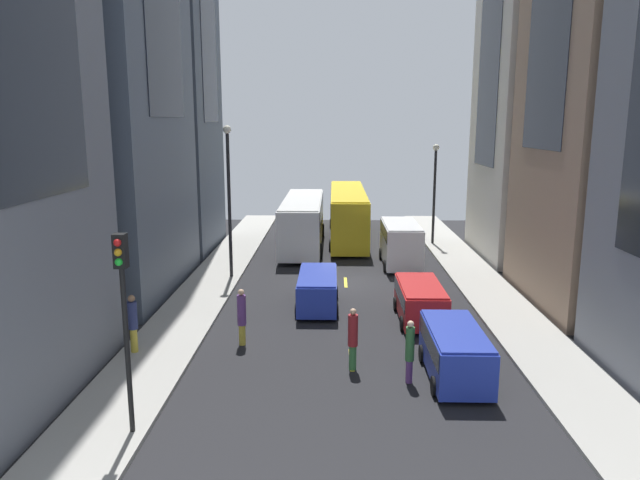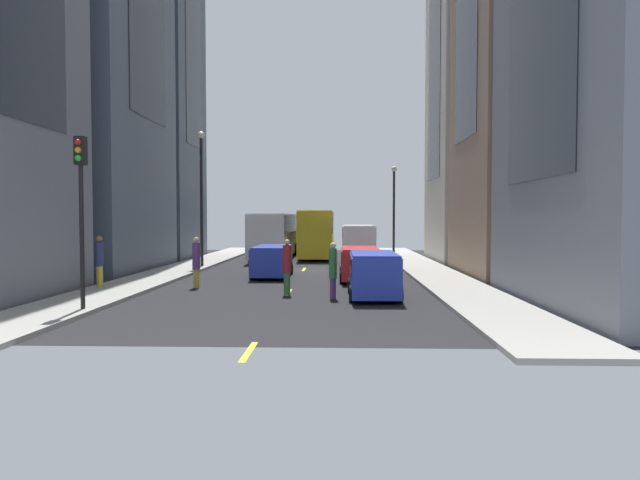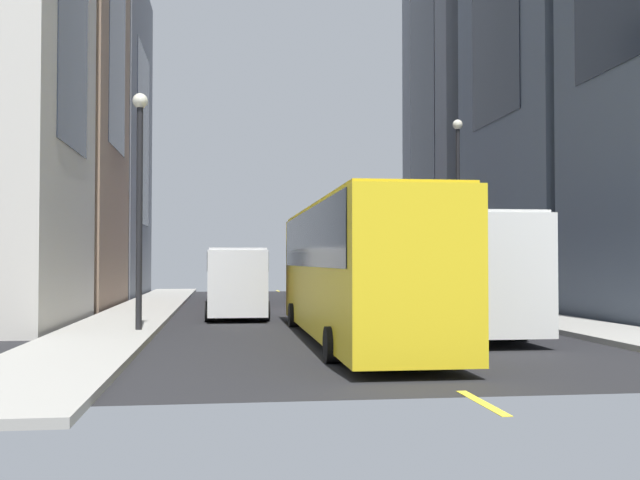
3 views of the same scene
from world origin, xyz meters
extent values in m
plane|color=black|center=(0.00, 0.00, 0.00)|extent=(41.05, 41.05, 0.00)
cube|color=#9E9B93|center=(-7.13, 0.00, 0.07)|extent=(2.79, 44.00, 0.15)
cube|color=#9E9B93|center=(7.13, 0.00, 0.07)|extent=(2.79, 44.00, 0.15)
cube|color=yellow|center=(0.00, -10.50, 0.01)|extent=(0.16, 2.00, 0.01)
cube|color=yellow|center=(0.00, 0.00, 0.01)|extent=(0.16, 2.00, 0.01)
cube|color=yellow|center=(0.00, 10.50, 0.01)|extent=(0.16, 2.00, 0.01)
cube|color=yellow|center=(0.00, 21.00, 0.01)|extent=(0.16, 2.00, 0.01)
cube|color=beige|center=(12.20, 6.78, 12.80)|extent=(6.94, 8.59, 25.60)
cube|color=#1E232D|center=(12.20, 6.78, 12.80)|extent=(7.01, 4.72, 14.08)
cube|color=silver|center=(-2.76, 9.08, 1.77)|extent=(2.55, 11.81, 3.00)
cube|color=black|center=(-2.76, 9.08, 2.62)|extent=(2.60, 10.87, 1.20)
cube|color=beige|center=(-2.76, 9.08, 3.31)|extent=(2.45, 11.34, 0.08)
cylinder|color=black|center=(-3.93, 12.75, 0.50)|extent=(0.46, 1.00, 1.00)
cylinder|color=black|center=(-1.59, 12.75, 0.50)|extent=(0.46, 1.00, 1.00)
cylinder|color=black|center=(-3.93, 5.42, 0.50)|extent=(0.46, 1.00, 1.00)
cylinder|color=black|center=(-1.59, 5.42, 0.50)|extent=(0.46, 1.00, 1.00)
cube|color=yellow|center=(0.39, 12.14, 1.86)|extent=(2.45, 13.75, 3.30)
cube|color=black|center=(0.39, 12.14, 2.72)|extent=(2.50, 12.65, 1.48)
cube|color=gold|center=(0.39, 12.14, 3.55)|extent=(2.35, 13.20, 0.08)
cylinder|color=black|center=(-0.74, 16.41, 0.38)|extent=(0.44, 0.76, 0.76)
cylinder|color=black|center=(1.52, 16.41, 0.38)|extent=(0.44, 0.76, 0.76)
cylinder|color=black|center=(-0.74, 7.88, 0.38)|extent=(0.44, 0.76, 0.76)
cylinder|color=black|center=(1.52, 7.88, 0.38)|extent=(0.44, 0.76, 0.76)
cube|color=white|center=(3.34, 3.88, 1.35)|extent=(2.05, 5.17, 2.30)
cube|color=black|center=(3.34, 3.88, 2.10)|extent=(2.09, 4.75, 0.69)
cube|color=silver|center=(3.34, 3.88, 2.54)|extent=(1.97, 4.96, 0.08)
cylinder|color=black|center=(2.40, 5.48, 0.36)|extent=(0.37, 0.72, 0.72)
cylinder|color=black|center=(4.28, 5.48, 0.36)|extent=(0.37, 0.72, 0.72)
cylinder|color=black|center=(2.40, 2.28, 0.36)|extent=(0.37, 0.72, 0.72)
cylinder|color=black|center=(4.28, 2.28, 0.36)|extent=(0.37, 0.72, 0.72)
cube|color=#2338AD|center=(-1.39, -4.34, 0.85)|extent=(1.74, 4.52, 1.36)
cube|color=black|center=(-1.39, -4.34, 1.19)|extent=(1.77, 4.16, 0.57)
cube|color=navy|center=(-1.39, -4.34, 1.57)|extent=(1.67, 4.34, 0.08)
cylinder|color=black|center=(-2.19, -2.94, 0.31)|extent=(0.31, 0.62, 0.62)
cylinder|color=black|center=(-0.59, -2.94, 0.31)|extent=(0.31, 0.62, 0.62)
cylinder|color=black|center=(-2.19, -5.74, 0.31)|extent=(0.31, 0.62, 0.62)
cylinder|color=black|center=(-0.59, -5.74, 0.31)|extent=(0.31, 0.62, 0.62)
cube|color=red|center=(3.08, -6.07, 0.85)|extent=(1.80, 4.28, 1.37)
cube|color=black|center=(3.08, -6.07, 1.20)|extent=(1.83, 3.94, 0.57)
cube|color=#A91A1A|center=(3.08, -6.07, 1.58)|extent=(1.72, 4.11, 0.08)
cylinder|color=black|center=(2.26, -4.74, 0.31)|extent=(0.32, 0.62, 0.62)
cylinder|color=black|center=(3.91, -4.74, 0.31)|extent=(0.32, 0.62, 0.62)
cylinder|color=black|center=(2.26, -7.39, 0.31)|extent=(0.32, 0.62, 0.62)
cylinder|color=black|center=(3.91, -7.39, 0.31)|extent=(0.32, 0.62, 0.62)
cube|color=#2338AD|center=(3.39, -11.90, 0.91)|extent=(1.76, 4.26, 1.47)
cube|color=black|center=(3.39, -11.90, 1.28)|extent=(1.79, 3.92, 0.62)
cube|color=navy|center=(3.39, -11.90, 1.68)|extent=(1.69, 4.09, 0.08)
cylinder|color=black|center=(2.58, -10.58, 0.31)|extent=(0.32, 0.62, 0.62)
cylinder|color=black|center=(4.20, -10.58, 0.31)|extent=(0.32, 0.62, 0.62)
cylinder|color=black|center=(2.58, -13.23, 0.31)|extent=(0.32, 0.62, 0.62)
cylinder|color=black|center=(4.20, -13.23, 0.31)|extent=(0.32, 0.62, 0.62)
cylinder|color=gold|center=(-7.96, -10.24, 0.59)|extent=(0.26, 0.26, 0.88)
cylinder|color=navy|center=(-7.96, -10.24, 1.54)|extent=(0.35, 0.35, 1.02)
sphere|color=#8C6647|center=(-7.96, -10.24, 2.18)|extent=(0.26, 0.26, 0.26)
cylinder|color=#336B38|center=(0.01, -11.31, 0.44)|extent=(0.26, 0.26, 0.88)
cylinder|color=maroon|center=(0.01, -11.31, 1.43)|extent=(0.34, 0.34, 1.11)
sphere|color=tan|center=(0.01, -11.31, 2.10)|extent=(0.23, 0.23, 0.23)
cylinder|color=#593372|center=(1.83, -12.31, 0.39)|extent=(0.22, 0.22, 0.78)
cylinder|color=#336B38|center=(1.83, -12.31, 1.34)|extent=(0.29, 0.29, 1.14)
sphere|color=beige|center=(1.83, -12.31, 2.02)|extent=(0.22, 0.22, 0.22)
cylinder|color=gold|center=(-4.16, -9.09, 0.40)|extent=(0.25, 0.25, 0.81)
cylinder|color=#593372|center=(-4.16, -9.09, 1.39)|extent=(0.34, 0.34, 1.18)
sphere|color=tan|center=(-4.16, -9.09, 2.10)|extent=(0.24, 0.24, 0.24)
cylinder|color=black|center=(-6.14, -15.87, 2.44)|extent=(0.14, 0.14, 4.59)
cube|color=black|center=(-6.14, -15.87, 5.19)|extent=(0.32, 0.32, 0.90)
sphere|color=red|center=(-6.14, -16.04, 5.44)|extent=(0.20, 0.20, 0.20)
sphere|color=orange|center=(-6.14, -16.04, 5.19)|extent=(0.20, 0.20, 0.20)
sphere|color=green|center=(-6.14, -16.04, 4.94)|extent=(0.20, 0.20, 0.20)
cylinder|color=black|center=(6.24, 9.86, 3.36)|extent=(0.18, 0.18, 6.42)
sphere|color=silver|center=(6.24, 9.86, 6.75)|extent=(0.44, 0.44, 0.44)
cylinder|color=black|center=(-6.24, 0.63, 4.01)|extent=(0.18, 0.18, 7.72)
sphere|color=silver|center=(-6.24, 0.63, 8.05)|extent=(0.44, 0.44, 0.44)
camera|label=1|loc=(-0.68, -30.52, 8.43)|focal=33.13mm
camera|label=2|loc=(2.04, -33.93, 3.06)|focal=32.31mm
camera|label=3|loc=(3.83, 31.72, 2.11)|focal=41.77mm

